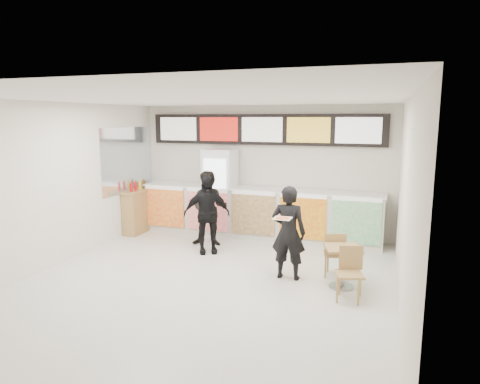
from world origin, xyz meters
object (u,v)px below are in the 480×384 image
at_px(cafe_table, 342,260).
at_px(condiment_ledge, 138,211).
at_px(drinks_fridge, 220,192).
at_px(customer_mid, 207,214).
at_px(customer_main, 288,233).
at_px(customer_left, 210,209).
at_px(service_counter, 258,213).

height_order(cafe_table, condiment_ledge, condiment_ledge).
height_order(drinks_fridge, customer_mid, drinks_fridge).
xyz_separation_m(drinks_fridge, customer_mid, (0.30, -1.48, -0.20)).
height_order(customer_main, customer_mid, customer_main).
bearing_deg(customer_main, customer_mid, -23.93).
distance_m(drinks_fridge, customer_mid, 1.52).
relative_size(customer_main, customer_left, 1.00).
distance_m(customer_main, customer_left, 2.43).
bearing_deg(drinks_fridge, customer_main, -47.05).
bearing_deg(drinks_fridge, customer_left, -81.53).
bearing_deg(service_counter, drinks_fridge, 179.01).
bearing_deg(customer_main, cafe_table, 173.30).
relative_size(customer_left, customer_mid, 1.01).
bearing_deg(customer_left, condiment_ledge, 155.85).
bearing_deg(customer_main, customer_left, -33.32).
distance_m(customer_main, cafe_table, 0.98).
bearing_deg(condiment_ledge, drinks_fridge, 17.06).
relative_size(service_counter, customer_mid, 3.49).
relative_size(customer_left, condiment_ledge, 1.32).
distance_m(drinks_fridge, customer_left, 1.00).
height_order(service_counter, drinks_fridge, drinks_fridge).
relative_size(cafe_table, condiment_ledge, 1.17).
xyz_separation_m(customer_mid, cafe_table, (2.79, -0.97, -0.33)).
bearing_deg(service_counter, customer_main, -61.96).
relative_size(drinks_fridge, customer_mid, 1.26).
relative_size(drinks_fridge, condiment_ledge, 1.64).
bearing_deg(cafe_table, customer_mid, 143.01).
bearing_deg(condiment_ledge, customer_mid, -22.40).
distance_m(drinks_fridge, cafe_table, 3.97).
xyz_separation_m(service_counter, customer_mid, (-0.64, -1.46, 0.22)).
bearing_deg(customer_mid, drinks_fridge, 72.11).
xyz_separation_m(customer_main, customer_mid, (-1.87, 0.85, -0.01)).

